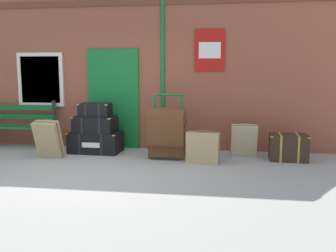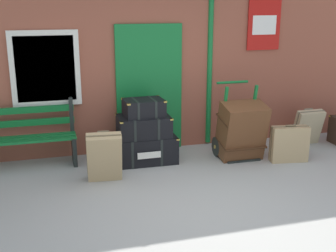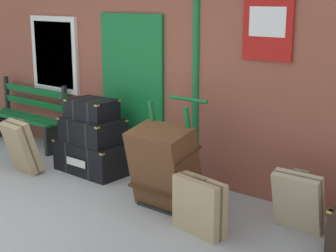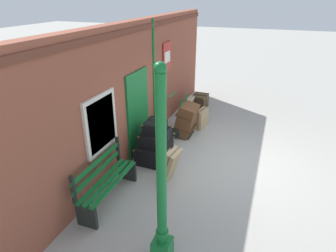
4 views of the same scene
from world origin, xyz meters
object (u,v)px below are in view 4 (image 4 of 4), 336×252
at_px(large_brown_trunk, 186,120).
at_px(suitcase_beige, 202,118).
at_px(platform_bench, 106,181).
at_px(porters_trolley, 180,125).
at_px(steamer_trunk_top, 155,126).
at_px(lamp_post, 162,199).
at_px(corner_trunk, 199,102).
at_px(steamer_trunk_middle, 155,137).
at_px(suitcase_umber, 188,106).
at_px(suitcase_slate, 170,164).
at_px(steamer_trunk_base, 154,150).

relative_size(large_brown_trunk, suitcase_beige, 1.57).
bearing_deg(platform_bench, porters_trolley, -7.26).
distance_m(steamer_trunk_top, porters_trolley, 1.62).
relative_size(lamp_post, platform_bench, 1.92).
distance_m(large_brown_trunk, suitcase_beige, 0.77).
bearing_deg(corner_trunk, large_brown_trunk, -174.90).
bearing_deg(steamer_trunk_middle, platform_bench, 171.24).
relative_size(platform_bench, suitcase_umber, 2.46).
relative_size(porters_trolley, corner_trunk, 1.69).
distance_m(platform_bench, suitcase_beige, 4.13).
relative_size(porters_trolley, suitcase_slate, 1.62).
distance_m(porters_trolley, suitcase_slate, 2.27).
distance_m(platform_bench, suitcase_slate, 1.45).
height_order(steamer_trunk_middle, large_brown_trunk, large_brown_trunk).
height_order(porters_trolley, corner_trunk, porters_trolley).
distance_m(porters_trolley, large_brown_trunk, 0.27).
bearing_deg(suitcase_slate, corner_trunk, 6.67).
bearing_deg(large_brown_trunk, steamer_trunk_top, 167.70).
height_order(steamer_trunk_base, suitcase_slate, suitcase_slate).
xyz_separation_m(lamp_post, suitcase_slate, (2.08, 0.63, -0.81)).
height_order(suitcase_beige, suitcase_umber, suitcase_umber).
relative_size(steamer_trunk_middle, corner_trunk, 1.16).
distance_m(porters_trolley, suitcase_beige, 0.83).
height_order(steamer_trunk_middle, steamer_trunk_top, steamer_trunk_top).
bearing_deg(steamer_trunk_middle, large_brown_trunk, -11.92).
bearing_deg(large_brown_trunk, steamer_trunk_middle, 168.08).
xyz_separation_m(steamer_trunk_top, large_brown_trunk, (1.50, -0.33, -0.39)).
distance_m(steamer_trunk_middle, suitcase_slate, 0.98).
bearing_deg(steamer_trunk_top, suitcase_beige, -15.59).
height_order(platform_bench, corner_trunk, platform_bench).
xyz_separation_m(steamer_trunk_base, large_brown_trunk, (1.51, -0.35, 0.27)).
relative_size(porters_trolley, large_brown_trunk, 1.25).
height_order(steamer_trunk_base, suitcase_beige, suitcase_beige).
height_order(platform_bench, steamer_trunk_base, platform_bench).
bearing_deg(suitcase_slate, porters_trolley, 12.62).
bearing_deg(suitcase_umber, steamer_trunk_top, -179.17).
height_order(steamer_trunk_top, large_brown_trunk, steamer_trunk_top).
bearing_deg(corner_trunk, suitcase_beige, -162.61).
height_order(platform_bench, steamer_trunk_middle, platform_bench).
bearing_deg(suitcase_umber, steamer_trunk_middle, -178.99).
bearing_deg(lamp_post, large_brown_trunk, 12.49).
xyz_separation_m(steamer_trunk_top, suitcase_umber, (2.94, 0.04, -0.55)).
height_order(steamer_trunk_middle, suitcase_beige, steamer_trunk_middle).
distance_m(lamp_post, steamer_trunk_top, 3.08).
distance_m(platform_bench, large_brown_trunk, 3.39).
bearing_deg(lamp_post, steamer_trunk_base, 25.11).
bearing_deg(suitcase_slate, steamer_trunk_middle, 42.22).
bearing_deg(suitcase_beige, suitcase_slate, -179.29).
height_order(steamer_trunk_top, porters_trolley, porters_trolley).
bearing_deg(porters_trolley, lamp_post, -165.31).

